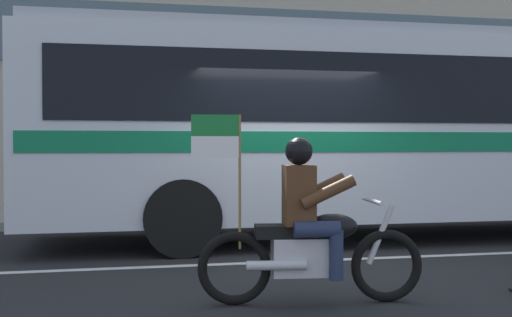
% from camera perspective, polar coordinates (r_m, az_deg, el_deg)
% --- Properties ---
extents(ground_plane, '(60.00, 60.00, 0.00)m').
position_cam_1_polar(ground_plane, '(9.07, 2.93, -8.25)').
color(ground_plane, black).
extents(sidewalk_curb, '(28.00, 3.80, 0.15)m').
position_cam_1_polar(sidewalk_curb, '(14.00, -2.54, -4.55)').
color(sidewalk_curb, gray).
rests_on(sidewalk_curb, ground_plane).
extents(lane_center_stripe, '(26.60, 0.14, 0.01)m').
position_cam_1_polar(lane_center_stripe, '(8.50, 4.00, -8.88)').
color(lane_center_stripe, silver).
rests_on(lane_center_stripe, ground_plane).
extents(transit_bus, '(11.65, 2.63, 3.22)m').
position_cam_1_polar(transit_bus, '(10.80, 12.33, 3.28)').
color(transit_bus, silver).
rests_on(transit_bus, ground_plane).
extents(motorcycle_with_rider, '(2.18, 0.67, 1.78)m').
position_cam_1_polar(motorcycle_with_rider, '(6.21, 4.61, -6.47)').
color(motorcycle_with_rider, black).
rests_on(motorcycle_with_rider, ground_plane).
extents(fire_hydrant, '(0.22, 0.30, 0.75)m').
position_cam_1_polar(fire_hydrant, '(13.31, 10.53, -2.96)').
color(fire_hydrant, gold).
rests_on(fire_hydrant, sidewalk_curb).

